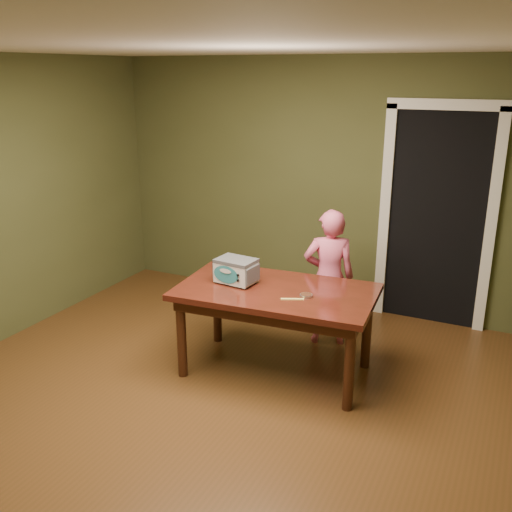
# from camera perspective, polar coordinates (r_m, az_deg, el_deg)

# --- Properties ---
(floor) EXTENTS (5.00, 5.00, 0.00)m
(floor) POSITION_cam_1_polar(r_m,az_deg,el_deg) (4.48, -6.57, -15.21)
(floor) COLOR #553218
(floor) RESTS_ON ground
(room_shell) EXTENTS (4.52, 5.02, 2.61)m
(room_shell) POSITION_cam_1_polar(r_m,az_deg,el_deg) (3.82, -7.48, 6.74)
(room_shell) COLOR #484D29
(room_shell) RESTS_ON ground
(doorway) EXTENTS (1.10, 0.66, 2.25)m
(doorway) POSITION_cam_1_polar(r_m,az_deg,el_deg) (6.12, 18.01, 4.05)
(doorway) COLOR black
(doorway) RESTS_ON ground
(dining_table) EXTENTS (1.67, 1.03, 0.75)m
(dining_table) POSITION_cam_1_polar(r_m,az_deg,el_deg) (4.69, 2.01, -4.45)
(dining_table) COLOR #38150C
(dining_table) RESTS_ON floor
(toy_oven) EXTENTS (0.36, 0.26, 0.21)m
(toy_oven) POSITION_cam_1_polar(r_m,az_deg,el_deg) (4.75, -2.01, -1.41)
(toy_oven) COLOR #4C4F54
(toy_oven) RESTS_ON dining_table
(baking_pan) EXTENTS (0.10, 0.10, 0.02)m
(baking_pan) POSITION_cam_1_polar(r_m,az_deg,el_deg) (4.51, 5.04, -3.94)
(baking_pan) COLOR silver
(baking_pan) RESTS_ON dining_table
(spatula) EXTENTS (0.17, 0.10, 0.01)m
(spatula) POSITION_cam_1_polar(r_m,az_deg,el_deg) (4.45, 3.66, -4.33)
(spatula) COLOR #F2D969
(spatula) RESTS_ON dining_table
(child) EXTENTS (0.55, 0.46, 1.28)m
(child) POSITION_cam_1_polar(r_m,az_deg,el_deg) (5.26, 7.30, -2.15)
(child) COLOR #EA6086
(child) RESTS_ON floor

